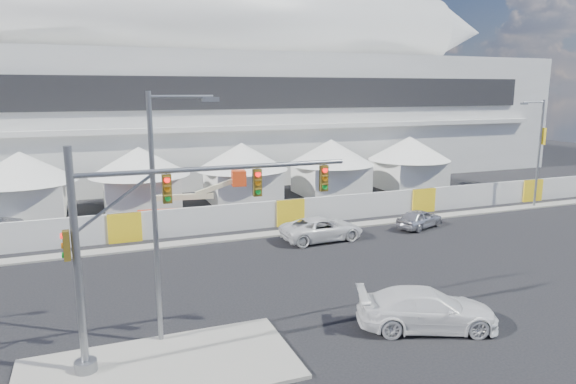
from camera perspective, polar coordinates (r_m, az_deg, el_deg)
name	(u,v)px	position (r m, az deg, el deg)	size (l,w,h in m)	color
ground	(284,313)	(24.34, -0.49, -13.30)	(160.00, 160.00, 0.00)	black
median_island	(160,369)	(20.45, -14.07, -18.54)	(10.00, 5.00, 0.15)	gray
far_curb	(457,214)	(44.47, 18.26, -2.36)	(80.00, 1.20, 0.12)	gray
stadium	(230,95)	(64.37, -6.44, 10.63)	(80.00, 24.80, 21.98)	silver
tent_row	(193,170)	(46.00, -10.55, 2.38)	(53.40, 8.40, 5.40)	white
hoarding_fence	(290,212)	(38.91, 0.22, -2.27)	(70.00, 0.25, 2.00)	silver
scaffold_tower	(500,120)	(78.28, 22.47, 7.44)	(4.40, 4.40, 12.00)	#595B60
sedan_silver	(420,219)	(39.44, 14.41, -2.88)	(4.16, 1.68, 1.42)	#B1B1B6
pickup_curb	(322,229)	(35.23, 3.80, -4.09)	(5.71, 2.63, 1.59)	silver
pickup_near	(427,309)	(23.40, 15.17, -12.45)	(5.98, 2.43, 1.73)	white
lot_car_b	(475,189)	(52.09, 20.03, 0.27)	(4.58, 1.84, 1.56)	black
traffic_mast	(139,245)	(19.26, -16.26, -5.69)	(10.57, 0.79, 8.16)	slate
streetlight_median	(161,202)	(20.50, -13.94, -1.07)	(2.75, 0.28, 9.95)	gray
streetlight_curb	(538,146)	(49.15, 26.01, 4.64)	(2.75, 0.62, 9.30)	gray
boom_lift	(176,212)	(39.30, -12.31, -2.23)	(8.27, 2.41, 4.13)	red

